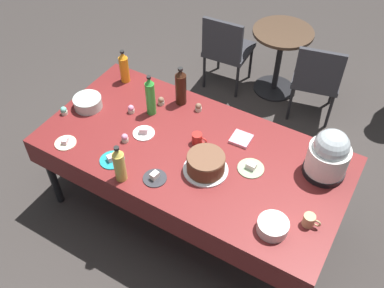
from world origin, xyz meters
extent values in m
plane|color=#383330|center=(0.00, 0.00, 0.00)|extent=(9.00, 9.00, 0.00)
cube|color=maroon|center=(0.00, 0.00, 0.73)|extent=(2.20, 1.10, 0.04)
cylinder|color=black|center=(-1.02, -0.47, 0.35)|extent=(0.06, 0.06, 0.71)
cylinder|color=black|center=(-1.02, 0.47, 0.35)|extent=(0.06, 0.06, 0.71)
cylinder|color=black|center=(1.02, 0.47, 0.35)|extent=(0.06, 0.06, 0.71)
cube|color=maroon|center=(0.00, -0.55, 0.62)|extent=(2.20, 0.01, 0.18)
cube|color=maroon|center=(0.00, 0.55, 0.62)|extent=(2.20, 0.01, 0.18)
cylinder|color=silver|center=(0.18, -0.13, 0.76)|extent=(0.31, 0.31, 0.01)
cylinder|color=brown|center=(0.18, -0.13, 0.82)|extent=(0.26, 0.26, 0.12)
cylinder|color=brown|center=(0.18, -0.13, 0.88)|extent=(0.25, 0.25, 0.01)
cylinder|color=black|center=(0.87, 0.26, 0.77)|extent=(0.28, 0.28, 0.04)
cylinder|color=white|center=(0.87, 0.26, 0.89)|extent=(0.27, 0.27, 0.19)
sphere|color=#B2BCC1|center=(0.87, 0.26, 1.00)|extent=(0.23, 0.23, 0.23)
cylinder|color=#B2C6BC|center=(-0.93, -0.02, 0.79)|extent=(0.22, 0.22, 0.09)
cylinder|color=silver|center=(0.76, -0.33, 0.79)|extent=(0.19, 0.19, 0.08)
cylinder|color=beige|center=(-0.81, -0.41, 0.75)|extent=(0.15, 0.15, 0.01)
cube|color=beige|center=(-0.81, -0.41, 0.78)|extent=(0.05, 0.06, 0.04)
cylinder|color=#8CA87F|center=(0.44, 0.04, 0.75)|extent=(0.18, 0.18, 0.01)
cube|color=white|center=(0.44, 0.04, 0.78)|extent=(0.07, 0.05, 0.04)
cylinder|color=teal|center=(-0.42, -0.38, 0.75)|extent=(0.17, 0.17, 0.01)
cube|color=beige|center=(-0.42, -0.38, 0.78)|extent=(0.07, 0.07, 0.04)
cylinder|color=#2D2D33|center=(-0.08, -0.36, 0.75)|extent=(0.16, 0.16, 0.01)
cube|color=white|center=(-0.08, -0.36, 0.78)|extent=(0.05, 0.06, 0.05)
cylinder|color=white|center=(-0.38, -0.05, 0.75)|extent=(0.16, 0.16, 0.01)
cube|color=beige|center=(-0.38, -0.05, 0.78)|extent=(0.07, 0.06, 0.05)
cylinder|color=beige|center=(-0.17, 0.38, 0.77)|extent=(0.05, 0.05, 0.03)
sphere|color=brown|center=(-0.17, 0.38, 0.79)|extent=(0.05, 0.05, 0.05)
cylinder|color=beige|center=(-0.60, 0.10, 0.77)|extent=(0.05, 0.05, 0.03)
sphere|color=pink|center=(-0.60, 0.10, 0.79)|extent=(0.05, 0.05, 0.05)
cylinder|color=beige|center=(-0.46, 0.30, 0.77)|extent=(0.05, 0.05, 0.03)
sphere|color=brown|center=(-0.46, 0.30, 0.79)|extent=(0.05, 0.05, 0.05)
cylinder|color=beige|center=(-1.03, -0.18, 0.77)|extent=(0.05, 0.05, 0.03)
sphere|color=#6BC6B2|center=(-1.03, -0.18, 0.79)|extent=(0.05, 0.05, 0.05)
cylinder|color=beige|center=(-0.45, -0.18, 0.77)|extent=(0.05, 0.05, 0.03)
sphere|color=pink|center=(-0.45, -0.18, 0.79)|extent=(0.05, 0.05, 0.05)
cylinder|color=orange|center=(-0.88, 0.40, 0.86)|extent=(0.08, 0.08, 0.22)
cone|color=orange|center=(-0.88, 0.40, 1.00)|extent=(0.07, 0.07, 0.05)
cylinder|color=black|center=(-0.88, 0.40, 1.03)|extent=(0.03, 0.03, 0.02)
cylinder|color=#33190F|center=(-0.33, 0.40, 0.88)|extent=(0.09, 0.09, 0.26)
cone|color=#33190F|center=(-0.33, 0.40, 1.04)|extent=(0.08, 0.08, 0.05)
cylinder|color=black|center=(-0.33, 0.40, 1.07)|extent=(0.04, 0.04, 0.02)
cylinder|color=gold|center=(-0.27, -0.47, 0.86)|extent=(0.08, 0.08, 0.23)
cone|color=gold|center=(-0.27, -0.47, 1.00)|extent=(0.07, 0.07, 0.05)
cylinder|color=black|center=(-0.27, -0.47, 1.04)|extent=(0.04, 0.04, 0.02)
cylinder|color=green|center=(-0.46, 0.18, 0.89)|extent=(0.07, 0.07, 0.28)
cone|color=green|center=(-0.46, 0.18, 1.05)|extent=(0.06, 0.06, 0.05)
cylinder|color=black|center=(-0.46, 0.18, 1.09)|extent=(0.03, 0.03, 0.02)
cylinder|color=tan|center=(0.93, -0.19, 0.79)|extent=(0.07, 0.07, 0.08)
torus|color=tan|center=(0.98, -0.19, 0.80)|extent=(0.05, 0.01, 0.05)
cylinder|color=#B2231E|center=(0.00, 0.07, 0.79)|extent=(0.07, 0.07, 0.09)
torus|color=#B2231E|center=(0.05, 0.07, 0.80)|extent=(0.05, 0.01, 0.05)
cube|color=pink|center=(0.26, 0.26, 0.76)|extent=(0.15, 0.15, 0.02)
cube|color=#333338|center=(-0.55, 1.69, 0.42)|extent=(0.47, 0.47, 0.05)
cube|color=#333338|center=(-0.54, 1.49, 0.65)|extent=(0.42, 0.07, 0.40)
cylinder|color=black|center=(-0.37, 1.90, 0.20)|extent=(0.03, 0.03, 0.40)
cylinder|color=black|center=(-0.75, 1.87, 0.20)|extent=(0.03, 0.03, 0.40)
cylinder|color=black|center=(-0.35, 1.52, 0.20)|extent=(0.03, 0.03, 0.40)
cylinder|color=black|center=(-0.73, 1.49, 0.20)|extent=(0.03, 0.03, 0.40)
cube|color=#333338|center=(0.40, 1.69, 0.42)|extent=(0.52, 0.52, 0.05)
cube|color=#333338|center=(0.44, 1.50, 0.65)|extent=(0.42, 0.13, 0.40)
cylinder|color=black|center=(0.55, 1.92, 0.20)|extent=(0.04, 0.04, 0.40)
cylinder|color=black|center=(0.17, 1.84, 0.20)|extent=(0.04, 0.04, 0.40)
cylinder|color=black|center=(0.63, 1.55, 0.20)|extent=(0.04, 0.04, 0.40)
cylinder|color=black|center=(0.25, 1.47, 0.20)|extent=(0.04, 0.04, 0.40)
cylinder|color=#473323|center=(-0.05, 1.84, 0.70)|extent=(0.60, 0.60, 0.03)
cylinder|color=black|center=(-0.05, 1.84, 0.35)|extent=(0.06, 0.06, 0.67)
cylinder|color=black|center=(-0.05, 1.84, 0.01)|extent=(0.44, 0.44, 0.02)
camera|label=1|loc=(1.08, -1.83, 2.99)|focal=40.69mm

